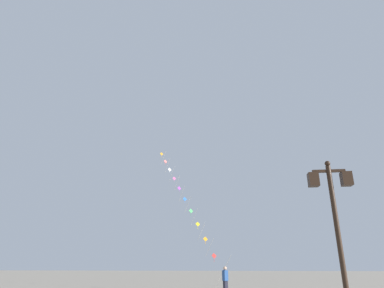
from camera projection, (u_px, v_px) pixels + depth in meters
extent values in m
cylinder|color=black|center=(340.00, 247.00, 8.82)|extent=(0.14, 0.14, 4.56)
sphere|color=black|center=(327.00, 164.00, 9.64)|extent=(0.16, 0.16, 0.16)
cube|color=black|center=(329.00, 171.00, 9.56)|extent=(0.93, 0.08, 0.08)
cube|color=black|center=(313.00, 180.00, 9.52)|extent=(0.28, 0.28, 0.40)
cube|color=beige|center=(313.00, 180.00, 9.52)|extent=(0.19, 0.19, 0.30)
cube|color=black|center=(346.00, 179.00, 9.43)|extent=(0.28, 0.28, 0.40)
cube|color=beige|center=(346.00, 179.00, 9.43)|extent=(0.19, 0.19, 0.30)
cylinder|color=silver|center=(223.00, 273.00, 22.41)|extent=(1.25, 1.96, 2.24)
cylinder|color=silver|center=(210.00, 247.00, 24.52)|extent=(0.72, 1.12, 1.27)
cylinder|color=silver|center=(201.00, 231.00, 26.05)|extent=(0.72, 1.12, 1.27)
cylinder|color=silver|center=(194.00, 217.00, 27.58)|extent=(0.72, 1.12, 1.27)
cylinder|color=silver|center=(188.00, 205.00, 29.11)|extent=(0.72, 1.12, 1.27)
cylinder|color=silver|center=(182.00, 193.00, 30.64)|extent=(0.72, 1.12, 1.27)
cylinder|color=silver|center=(177.00, 183.00, 32.17)|extent=(0.72, 1.12, 1.27)
cylinder|color=silver|center=(172.00, 174.00, 33.69)|extent=(0.72, 1.12, 1.27)
cylinder|color=silver|center=(168.00, 165.00, 35.22)|extent=(0.72, 1.12, 1.27)
cylinder|color=silver|center=(163.00, 158.00, 36.75)|extent=(0.72, 1.12, 1.27)
cube|color=red|center=(214.00, 256.00, 23.76)|extent=(0.36, 0.18, 0.39)
cylinder|color=red|center=(214.00, 260.00, 23.66)|extent=(0.02, 0.02, 0.28)
cube|color=orange|center=(205.00, 239.00, 25.29)|extent=(0.35, 0.18, 0.39)
cylinder|color=orange|center=(205.00, 243.00, 25.19)|extent=(0.04, 0.05, 0.25)
cube|color=yellow|center=(198.00, 224.00, 26.82)|extent=(0.37, 0.14, 0.39)
cylinder|color=yellow|center=(198.00, 228.00, 26.72)|extent=(0.03, 0.05, 0.29)
cube|color=green|center=(191.00, 211.00, 28.34)|extent=(0.33, 0.23, 0.39)
cylinder|color=green|center=(191.00, 214.00, 28.25)|extent=(0.03, 0.03, 0.26)
cube|color=blue|center=(185.00, 199.00, 29.87)|extent=(0.36, 0.17, 0.39)
cylinder|color=blue|center=(185.00, 202.00, 29.79)|extent=(0.03, 0.05, 0.21)
cube|color=purple|center=(179.00, 188.00, 31.40)|extent=(0.33, 0.22, 0.39)
cylinder|color=purple|center=(179.00, 191.00, 31.31)|extent=(0.03, 0.04, 0.23)
cube|color=pink|center=(174.00, 178.00, 32.93)|extent=(0.36, 0.16, 0.39)
cylinder|color=pink|center=(174.00, 181.00, 32.85)|extent=(0.02, 0.03, 0.20)
cube|color=white|center=(170.00, 170.00, 34.46)|extent=(0.33, 0.22, 0.39)
cylinder|color=white|center=(170.00, 172.00, 34.37)|extent=(0.04, 0.05, 0.20)
cube|color=red|center=(165.00, 161.00, 35.99)|extent=(0.29, 0.27, 0.39)
cylinder|color=red|center=(165.00, 164.00, 35.89)|extent=(0.03, 0.03, 0.29)
cube|color=orange|center=(162.00, 154.00, 37.52)|extent=(0.35, 0.19, 0.39)
cylinder|color=orange|center=(162.00, 156.00, 37.42)|extent=(0.03, 0.03, 0.26)
cube|color=#1E1E2D|center=(226.00, 288.00, 19.84)|extent=(0.31, 0.36, 0.90)
cube|color=#264C8C|center=(225.00, 276.00, 20.09)|extent=(0.38, 0.45, 0.60)
sphere|color=tan|center=(225.00, 268.00, 20.24)|extent=(0.22, 0.22, 0.22)
cylinder|color=#264C8C|center=(224.00, 272.00, 20.35)|extent=(0.25, 0.39, 0.50)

